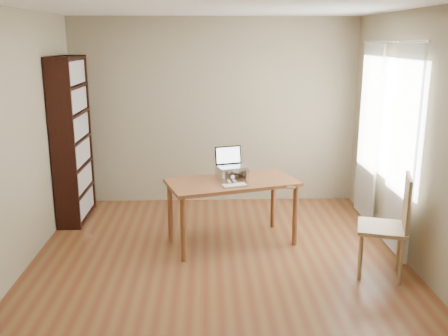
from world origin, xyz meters
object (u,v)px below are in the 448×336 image
Objects in this scene: bookshelf at (72,140)px; cat at (229,172)px; laptop at (232,162)px; chair at (391,221)px; keyboard at (234,185)px; desk at (232,189)px.

cat is at bearing -22.03° from bookshelf.
laptop is 0.35× the size of chair.
laptop is 0.13m from cat.
cat reaches higher than keyboard.
chair is (3.52, -1.76, -0.48)m from bookshelf.
cat is 1.84m from chair.
keyboard is 1.64m from chair.
cat is at bearing -161.20° from laptop.
bookshelf is at bearing 141.73° from laptop.
laptop is at bearing 25.65° from cat.
laptop is at bearing 164.25° from chair.
chair is (1.51, -0.63, -0.19)m from keyboard.
chair is at bearing -41.09° from keyboard.
desk is 5.26× the size of keyboard.
laptop is at bearing 72.81° from desk.
laptop reaches higher than cat.
cat is at bearing 79.82° from keyboard.
keyboard is 0.34m from cat.
laptop reaches higher than chair.
bookshelf reaches higher than chair.
cat is (1.97, -0.80, -0.23)m from bookshelf.
keyboard is (0.01, -0.36, -0.18)m from laptop.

